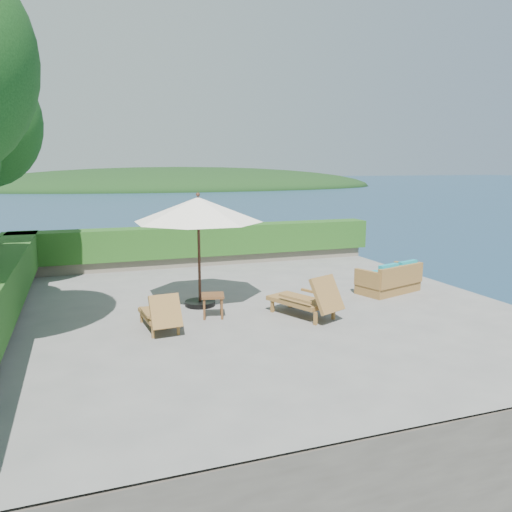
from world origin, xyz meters
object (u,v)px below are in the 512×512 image
object	(u,v)px
lounge_left	(160,314)
lounge_right	(308,299)
side_table	(213,298)
patio_umbrella	(198,211)
wicker_loveseat	(390,280)

from	to	relation	value
lounge_left	lounge_right	size ratio (longest dim) A/B	0.80
lounge_left	side_table	size ratio (longest dim) A/B	2.54
patio_umbrella	side_table	xyz separation A→B (m)	(0.06, -1.03, -1.88)
lounge_right	side_table	size ratio (longest dim) A/B	3.17
wicker_loveseat	side_table	bearing A→B (deg)	169.12
lounge_right	wicker_loveseat	bearing A→B (deg)	-0.46
patio_umbrella	lounge_left	size ratio (longest dim) A/B	2.61
lounge_right	wicker_loveseat	xyz separation A→B (m)	(3.04, 1.30, -0.09)
wicker_loveseat	patio_umbrella	bearing A→B (deg)	157.57
lounge_right	side_table	distance (m)	2.13
patio_umbrella	lounge_left	distance (m)	2.77
side_table	patio_umbrella	bearing A→B (deg)	93.25
patio_umbrella	side_table	world-z (taller)	patio_umbrella
lounge_left	lounge_right	world-z (taller)	lounge_right
patio_umbrella	side_table	size ratio (longest dim) A/B	6.64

